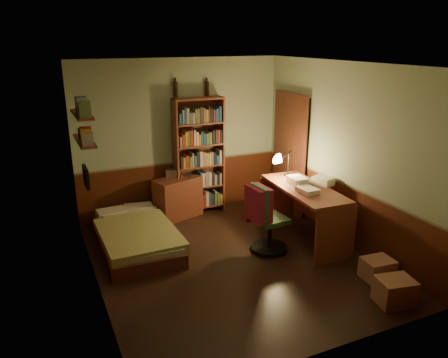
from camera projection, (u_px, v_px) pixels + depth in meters
name	position (u px, v px, depth m)	size (l,w,h in m)	color
floor	(232.00, 262.00, 5.94)	(3.50, 4.00, 0.02)	black
ceiling	(233.00, 63.00, 5.13)	(3.50, 4.00, 0.02)	silver
wall_back	(181.00, 138.00, 7.28)	(3.50, 0.02, 2.60)	#93A585
wall_left	(89.00, 188.00, 4.85)	(0.02, 4.00, 2.60)	#93A585
wall_right	(343.00, 155.00, 6.23)	(0.02, 4.00, 2.60)	#93A585
wall_front	(331.00, 230.00, 3.80)	(3.50, 0.02, 2.60)	#93A585
doorway	(291.00, 154.00, 7.43)	(0.06, 0.90, 2.00)	black
door_trim	(289.00, 155.00, 7.42)	(0.02, 0.98, 2.08)	#432014
bed	(136.00, 229.00, 6.28)	(0.97, 1.82, 0.54)	olive
dresser	(178.00, 198.00, 7.30)	(0.77, 0.39, 0.69)	brown
mini_stereo	(173.00, 173.00, 7.27)	(0.23, 0.18, 0.12)	#B2B2B7
bookshelf	(199.00, 157.00, 7.34)	(0.85, 0.26, 1.97)	brown
bottle_left	(176.00, 90.00, 6.96)	(0.07, 0.07, 0.26)	black
bottle_right	(207.00, 89.00, 7.17)	(0.07, 0.07, 0.24)	black
desk	(303.00, 214.00, 6.44)	(0.64, 1.56, 0.83)	brown
paper_stack	(323.00, 181.00, 6.42)	(0.21, 0.28, 0.11)	silver
desk_lamp	(289.00, 158.00, 6.74)	(0.18, 0.18, 0.59)	black
office_chair	(270.00, 218.00, 6.09)	(0.50, 0.44, 1.00)	#305631
red_jacket	(278.00, 172.00, 5.66)	(0.22, 0.40, 0.47)	#A2213B
wall_shelf_lower	(84.00, 141.00, 5.76)	(0.20, 0.90, 0.03)	brown
wall_shelf_upper	(82.00, 114.00, 5.65)	(0.20, 0.90, 0.03)	brown
framed_picture	(86.00, 177.00, 5.40)	(0.04, 0.32, 0.26)	black
cardboard_box_a	(395.00, 291.00, 4.96)	(0.40, 0.32, 0.30)	#A26D54
cardboard_box_b	(377.00, 269.00, 5.48)	(0.37, 0.30, 0.26)	#A26D54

